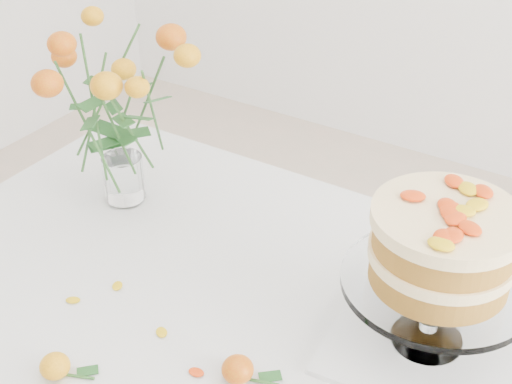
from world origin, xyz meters
TOP-DOWN VIEW (x-y plane):
  - table at (0.00, 0.00)m, footprint 1.43×0.93m
  - napkin at (0.26, 0.11)m, footprint 0.32×0.32m
  - cake_stand at (0.26, 0.11)m, footprint 0.29×0.29m
  - rose_vase at (-0.43, 0.17)m, footprint 0.30×0.30m
  - loose_rose_near at (-0.20, -0.26)m, footprint 0.08×0.05m
  - loose_rose_far at (0.04, -0.12)m, footprint 0.09×0.05m
  - stray_petal_a at (-0.12, -0.10)m, footprint 0.03×0.02m
  - stray_petal_b at (-0.02, -0.14)m, footprint 0.03×0.02m
  - stray_petal_d at (-0.26, -0.05)m, footprint 0.03×0.02m
  - stray_petal_e at (-0.30, -0.12)m, footprint 0.03×0.02m

SIDE VIEW (x-z plane):
  - table at x=0.00m, z-range 0.30..1.05m
  - stray_petal_a at x=-0.12m, z-range 0.76..0.76m
  - stray_petal_b at x=-0.02m, z-range 0.76..0.76m
  - stray_petal_d at x=-0.26m, z-range 0.76..0.76m
  - stray_petal_e at x=-0.30m, z-range 0.76..0.76m
  - napkin at x=0.26m, z-range 0.76..0.77m
  - loose_rose_near at x=-0.20m, z-range 0.76..0.80m
  - loose_rose_far at x=0.04m, z-range 0.76..0.80m
  - cake_stand at x=0.26m, z-range 0.81..1.07m
  - rose_vase at x=-0.43m, z-range 0.79..1.21m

